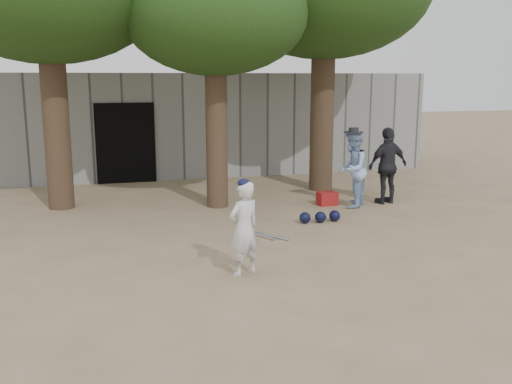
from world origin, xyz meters
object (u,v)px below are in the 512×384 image
object	(u,v)px
spectator_blue	(352,169)
boy_player	(244,229)
spectator_dark	(388,166)
red_bag	(327,199)

from	to	relation	value
spectator_blue	boy_player	bearing A→B (deg)	-7.15
spectator_blue	spectator_dark	xyz separation A→B (m)	(0.95, 0.13, 0.02)
spectator_blue	spectator_dark	bearing A→B (deg)	134.01
spectator_blue	red_bag	size ratio (longest dim) A/B	4.10
spectator_dark	red_bag	size ratio (longest dim) A/B	4.20
boy_player	spectator_dark	size ratio (longest dim) A/B	0.80
boy_player	spectator_blue	size ratio (longest dim) A/B	0.82
spectator_blue	spectator_dark	world-z (taller)	spectator_dark
boy_player	spectator_dark	world-z (taller)	spectator_dark
spectator_blue	red_bag	xyz separation A→B (m)	(-0.45, 0.33, -0.71)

